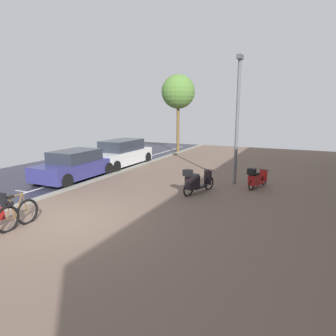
{
  "coord_description": "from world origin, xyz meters",
  "views": [
    {
      "loc": [
        6.21,
        -6.15,
        3.21
      ],
      "look_at": [
        2.07,
        2.76,
        1.26
      ],
      "focal_mm": 31.61,
      "sensor_mm": 36.0,
      "label": 1
    }
  ],
  "objects": [
    {
      "name": "ground",
      "position": [
        1.43,
        0.0,
        -0.02
      ],
      "size": [
        21.0,
        40.0,
        0.13
      ],
      "color": "#282936"
    },
    {
      "name": "bicycle_foreground",
      "position": [
        -0.85,
        -0.93,
        0.4
      ],
      "size": [
        0.66,
        1.4,
        1.12
      ],
      "color": "black",
      "rests_on": "ground"
    },
    {
      "name": "scooter_near",
      "position": [
        4.5,
        6.16,
        0.41
      ],
      "size": [
        0.77,
        1.61,
        0.92
      ],
      "color": "black",
      "rests_on": "ground"
    },
    {
      "name": "scooter_mid",
      "position": [
        2.51,
        4.36,
        0.47
      ],
      "size": [
        0.86,
        1.8,
        1.05
      ],
      "color": "black",
      "rests_on": "ground"
    },
    {
      "name": "parked_car_near",
      "position": [
        -3.45,
        4.29,
        0.65
      ],
      "size": [
        1.92,
        3.9,
        1.36
      ],
      "color": "navy",
      "rests_on": "ground"
    },
    {
      "name": "parked_car_far",
      "position": [
        -3.4,
        8.08,
        0.71
      ],
      "size": [
        1.88,
        4.4,
        1.49
      ],
      "color": "silver",
      "rests_on": "ground"
    },
    {
      "name": "lamp_post",
      "position": [
        3.54,
        6.57,
        3.02
      ],
      "size": [
        0.2,
        0.52,
        5.4
      ],
      "color": "slate",
      "rests_on": "ground"
    },
    {
      "name": "street_tree",
      "position": [
        -2.49,
        14.37,
        4.47
      ],
      "size": [
        2.46,
        2.46,
        5.73
      ],
      "color": "brown",
      "rests_on": "ground"
    }
  ]
}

